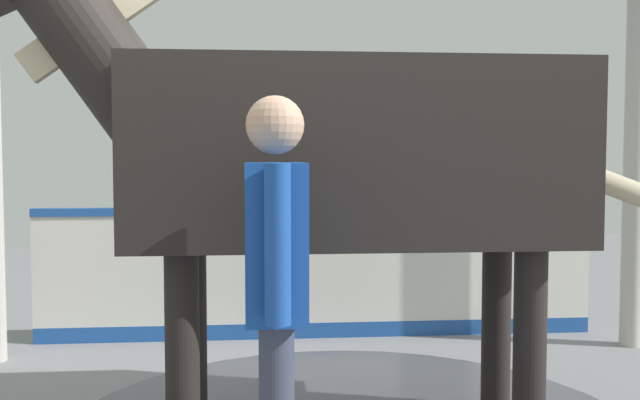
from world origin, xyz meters
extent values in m
cube|color=silver|center=(0.59, 1.74, 0.48)|extent=(4.30, 0.53, 0.96)
cube|color=#1E4C99|center=(0.59, 1.74, 0.99)|extent=(4.30, 0.55, 0.06)
cube|color=#1E4C99|center=(0.59, 1.74, 0.06)|extent=(4.30, 0.54, 0.12)
cylinder|color=#B7B2A8|center=(2.81, 1.04, 1.52)|extent=(0.16, 0.16, 3.05)
cube|color=black|center=(0.37, -0.18, 1.42)|extent=(2.27, 1.12, 0.89)
cylinder|color=black|center=(-0.48, -0.33, 0.49)|extent=(0.16, 0.16, 0.98)
cylinder|color=black|center=(-0.43, 0.15, 0.49)|extent=(0.16, 0.16, 0.98)
cylinder|color=black|center=(1.17, -0.52, 0.49)|extent=(0.16, 0.16, 0.98)
cylinder|color=black|center=(1.23, -0.03, 0.49)|extent=(0.16, 0.16, 0.98)
cylinder|color=black|center=(-0.86, -0.05, 1.92)|extent=(0.89, 0.49, 0.97)
cube|color=#C6B793|center=(-0.86, -0.05, 2.06)|extent=(0.76, 0.14, 0.60)
cylinder|color=#C6B793|center=(1.56, -0.31, 1.32)|extent=(0.71, 0.20, 0.35)
cylinder|color=#383D51|center=(-0.12, -0.92, 0.57)|extent=(0.13, 0.13, 0.49)
cylinder|color=#383D51|center=(-0.15, -1.13, 0.57)|extent=(0.13, 0.13, 0.49)
cube|color=#19479E|center=(-0.13, -1.02, 1.10)|extent=(0.27, 0.49, 0.57)
cylinder|color=#19479E|center=(-0.10, -0.74, 1.11)|extent=(0.09, 0.09, 0.54)
cylinder|color=#19479E|center=(-0.17, -1.31, 1.11)|extent=(0.09, 0.09, 0.54)
sphere|color=tan|center=(-0.13, -1.02, 1.52)|extent=(0.22, 0.22, 0.22)
camera|label=1|loc=(-0.50, -3.67, 1.40)|focal=40.25mm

